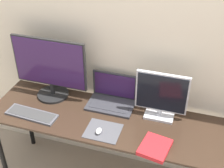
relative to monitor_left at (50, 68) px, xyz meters
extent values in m
cube|color=beige|center=(0.55, 0.19, 0.27)|extent=(7.00, 0.05, 2.50)
cube|color=#332319|center=(0.55, -0.16, -0.27)|extent=(1.88, 0.56, 0.02)
cylinder|color=black|center=(-0.34, -0.38, -0.63)|extent=(0.04, 0.04, 0.70)
cylinder|color=black|center=(-0.34, 0.07, -0.63)|extent=(0.04, 0.04, 0.70)
cylinder|color=black|center=(1.44, 0.07, -0.63)|extent=(0.04, 0.04, 0.70)
cylinder|color=black|center=(0.00, 0.00, -0.25)|extent=(0.26, 0.26, 0.02)
cylinder|color=black|center=(0.00, 0.00, -0.19)|extent=(0.04, 0.04, 0.10)
cube|color=black|center=(0.00, 0.00, 0.05)|extent=(0.61, 0.02, 0.41)
cube|color=#331947|center=(0.00, -0.01, 0.05)|extent=(0.59, 0.01, 0.39)
cube|color=silver|center=(0.90, 0.00, -0.25)|extent=(0.22, 0.15, 0.02)
cylinder|color=silver|center=(0.90, 0.00, -0.22)|extent=(0.04, 0.04, 0.05)
cube|color=silver|center=(0.90, 0.00, -0.05)|extent=(0.39, 0.02, 0.32)
cube|color=black|center=(0.90, -0.01, -0.05)|extent=(0.36, 0.01, 0.29)
cube|color=#333338|center=(0.50, 0.00, -0.25)|extent=(0.37, 0.23, 0.02)
cube|color=#2D2D33|center=(0.50, -0.02, -0.24)|extent=(0.30, 0.13, 0.00)
cube|color=#333338|center=(0.50, 0.12, -0.13)|extent=(0.37, 0.01, 0.22)
cube|color=#331947|center=(0.50, 0.11, -0.13)|extent=(0.33, 0.00, 0.20)
cube|color=#4C4C51|center=(-0.04, -0.29, -0.26)|extent=(0.41, 0.16, 0.02)
cube|color=#383838|center=(-0.04, -0.29, -0.25)|extent=(0.38, 0.13, 0.00)
cube|color=#47474C|center=(0.54, -0.29, -0.26)|extent=(0.25, 0.22, 0.00)
ellipsoid|color=silver|center=(0.52, -0.32, -0.24)|extent=(0.04, 0.06, 0.03)
cube|color=red|center=(0.93, -0.36, -0.25)|extent=(0.22, 0.25, 0.03)
cube|color=white|center=(0.93, -0.36, -0.25)|extent=(0.21, 0.24, 0.02)
camera|label=1|loc=(1.10, -1.87, 1.27)|focal=50.00mm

